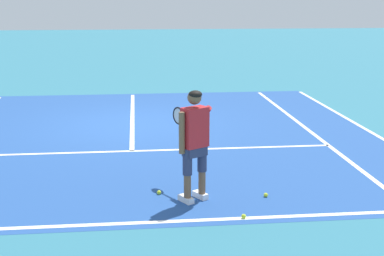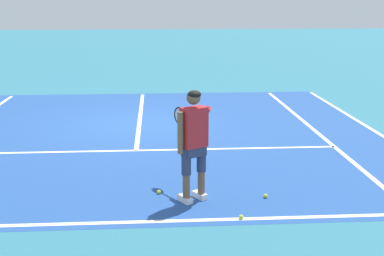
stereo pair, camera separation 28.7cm
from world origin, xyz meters
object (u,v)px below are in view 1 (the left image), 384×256
tennis_ball_by_baseline (244,216)px  tennis_player (194,138)px  tennis_ball_near_feet (159,192)px  tennis_ball_mid_court (266,195)px

tennis_ball_by_baseline → tennis_player: bearing=128.9°
tennis_ball_near_feet → tennis_ball_by_baseline: size_ratio=1.00×
tennis_player → tennis_ball_near_feet: 1.13m
tennis_ball_near_feet → tennis_ball_by_baseline: same height
tennis_ball_by_baseline → tennis_ball_near_feet: bearing=137.0°
tennis_ball_near_feet → tennis_ball_by_baseline: 1.56m
tennis_player → tennis_ball_mid_court: bearing=0.6°
tennis_ball_near_feet → tennis_player: bearing=-29.7°
tennis_player → tennis_ball_near_feet: tennis_player is taller
tennis_player → tennis_ball_by_baseline: 1.37m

